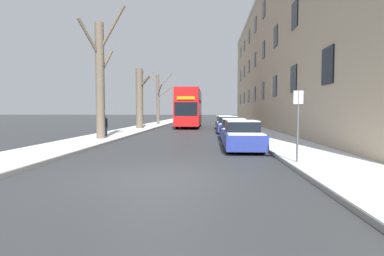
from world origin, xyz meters
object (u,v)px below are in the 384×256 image
object	(u,v)px
parked_car_1	(233,130)
street_sign_post	(298,123)
bare_tree_left_0	(100,78)
parked_car_3	(224,123)
bare_tree_left_2	(158,97)
parked_car_0	(242,136)
bare_tree_left_1	(140,97)
double_decker_bus	(189,106)
pedestrian_left_sidewalk	(105,126)
oncoming_van	(189,116)
parked_car_2	(228,125)

from	to	relation	value
parked_car_1	street_sign_post	world-z (taller)	street_sign_post
bare_tree_left_0	parked_car_3	world-z (taller)	bare_tree_left_0
bare_tree_left_0	bare_tree_left_2	size ratio (longest dim) A/B	1.12
parked_car_0	bare_tree_left_1	bearing A→B (deg)	119.35
bare_tree_left_0	bare_tree_left_2	distance (m)	22.16
parked_car_3	street_sign_post	xyz separation A→B (m)	(1.38, -21.70, 0.82)
bare_tree_left_0	parked_car_0	size ratio (longest dim) A/B	1.94
double_decker_bus	pedestrian_left_sidewalk	world-z (taller)	double_decker_bus
bare_tree_left_0	bare_tree_left_1	xyz separation A→B (m)	(-0.19, 11.52, -0.69)
bare_tree_left_0	bare_tree_left_1	size ratio (longest dim) A/B	1.35
double_decker_bus	street_sign_post	xyz separation A→B (m)	(5.35, -25.22, -0.99)
double_decker_bus	parked_car_1	world-z (taller)	double_decker_bus
bare_tree_left_1	street_sign_post	distance (m)	22.39
bare_tree_left_2	pedestrian_left_sidewalk	xyz separation A→B (m)	(-0.19, -20.58, -2.99)
parked_car_1	street_sign_post	size ratio (longest dim) A/B	1.64
bare_tree_left_1	parked_car_0	size ratio (longest dim) A/B	1.44
oncoming_van	parked_car_3	bearing A→B (deg)	-75.12
pedestrian_left_sidewalk	street_sign_post	distance (m)	14.27
bare_tree_left_2	parked_car_1	xyz separation A→B (m)	(8.61, -20.89, -3.21)
parked_car_2	pedestrian_left_sidewalk	xyz separation A→B (m)	(-8.80, -5.75, 0.20)
bare_tree_left_2	oncoming_van	world-z (taller)	bare_tree_left_2
bare_tree_left_2	parked_car_2	size ratio (longest dim) A/B	1.82
bare_tree_left_1	parked_car_1	size ratio (longest dim) A/B	1.48
bare_tree_left_1	bare_tree_left_2	size ratio (longest dim) A/B	0.84
parked_car_0	pedestrian_left_sidewalk	bearing A→B (deg)	148.01
pedestrian_left_sidewalk	bare_tree_left_1	bearing A→B (deg)	-146.73
pedestrian_left_sidewalk	street_sign_post	size ratio (longest dim) A/B	0.62
bare_tree_left_0	oncoming_van	size ratio (longest dim) A/B	1.65
bare_tree_left_1	parked_car_0	xyz separation A→B (m)	(8.68, -15.44, -2.64)
bare_tree_left_2	double_decker_bus	world-z (taller)	bare_tree_left_2
double_decker_bus	pedestrian_left_sidewalk	bearing A→B (deg)	-107.60
bare_tree_left_2	parked_car_0	bearing A→B (deg)	-71.72
oncoming_van	double_decker_bus	bearing A→B (deg)	-85.62
bare_tree_left_2	oncoming_van	bearing A→B (deg)	72.31
bare_tree_left_1	bare_tree_left_2	bearing A→B (deg)	89.64
double_decker_bus	parked_car_3	distance (m)	5.60
bare_tree_left_2	parked_car_0	xyz separation A→B (m)	(8.61, -26.08, -3.20)
bare_tree_left_0	oncoming_van	xyz separation A→B (m)	(3.29, 32.86, -2.85)
bare_tree_left_0	parked_car_1	bearing A→B (deg)	8.52
parked_car_3	pedestrian_left_sidewalk	distance (m)	14.66
parked_car_3	pedestrian_left_sidewalk	bearing A→B (deg)	-126.92
parked_car_1	bare_tree_left_1	bearing A→B (deg)	130.27
parked_car_1	parked_car_2	size ratio (longest dim) A/B	1.02
bare_tree_left_1	parked_car_0	bearing A→B (deg)	-60.65
parked_car_2	bare_tree_left_2	bearing A→B (deg)	120.15
bare_tree_left_2	bare_tree_left_1	bearing A→B (deg)	-90.36
parked_car_3	bare_tree_left_1	bearing A→B (deg)	-168.41
oncoming_van	parked_car_1	bearing A→B (deg)	-80.66
bare_tree_left_2	double_decker_bus	distance (m)	7.21
parked_car_3	street_sign_post	bearing A→B (deg)	-86.37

